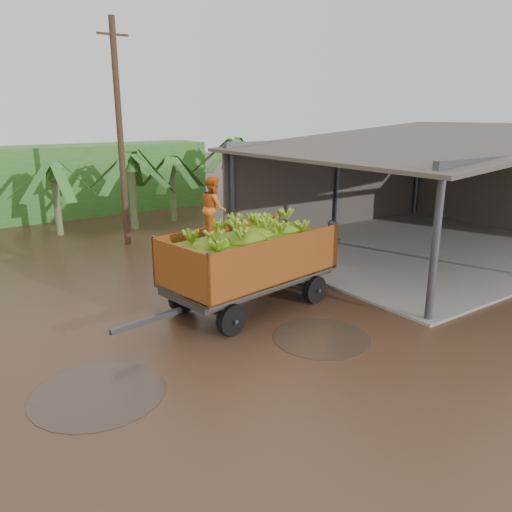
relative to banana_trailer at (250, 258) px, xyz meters
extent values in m
plane|color=black|center=(-2.06, 0.27, -1.42)|extent=(100.00, 100.00, 0.00)
cube|color=gray|center=(8.94, 1.27, -1.38)|extent=(12.00, 10.00, 0.08)
cube|color=#383330|center=(8.94, 1.27, 2.83)|extent=(12.78, 10.80, 1.01)
cube|color=#383330|center=(14.84, 1.27, 0.58)|extent=(0.12, 10.00, 4.00)
cube|color=#383330|center=(8.94, 6.17, 0.58)|extent=(12.00, 0.12, 4.00)
cube|color=#47474C|center=(-3.21, -0.50, -0.85)|extent=(1.87, 0.41, 0.12)
imported|color=#CC6018|center=(-1.17, -0.16, 1.53)|extent=(0.82, 0.91, 1.54)
imported|color=#728ED1|center=(1.76, 2.12, -0.56)|extent=(0.65, 0.44, 1.73)
imported|color=slate|center=(4.56, 1.65, -0.60)|extent=(0.99, 0.47, 1.64)
cylinder|color=#47301E|center=(-0.21, 8.62, 2.89)|extent=(0.24, 0.24, 8.62)
cube|color=#47301E|center=(-0.21, 8.62, 6.55)|extent=(1.20, 0.08, 0.08)
camera|label=1|loc=(-7.23, -10.69, 3.76)|focal=35.00mm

